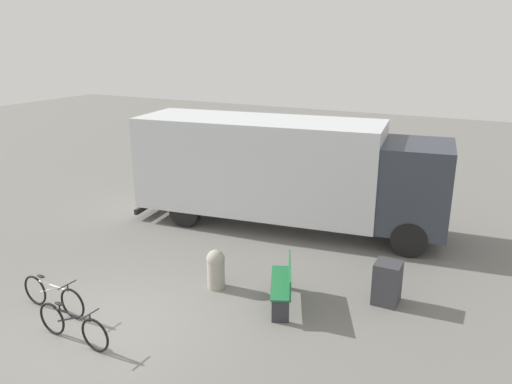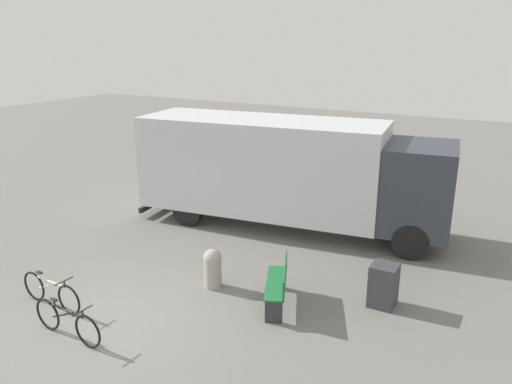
{
  "view_description": "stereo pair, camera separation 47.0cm",
  "coord_description": "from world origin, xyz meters",
  "px_view_note": "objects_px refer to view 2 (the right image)",
  "views": [
    {
      "loc": [
        6.31,
        -6.09,
        5.32
      ],
      "look_at": [
        0.95,
        4.37,
        1.64
      ],
      "focal_mm": 35.0,
      "sensor_mm": 36.0,
      "label": 1
    },
    {
      "loc": [
        6.72,
        -5.87,
        5.32
      ],
      "look_at": [
        0.95,
        4.37,
        1.64
      ],
      "focal_mm": 35.0,
      "sensor_mm": 36.0,
      "label": 2
    }
  ],
  "objects_px": {
    "bicycle_near": "(51,292)",
    "bicycle_middle": "(67,321)",
    "delivery_truck": "(286,169)",
    "bollard_near_bench": "(213,267)",
    "utility_box": "(383,285)",
    "park_bench": "(279,283)"
  },
  "relations": [
    {
      "from": "bicycle_near",
      "to": "bicycle_middle",
      "type": "bearing_deg",
      "value": -25.0
    },
    {
      "from": "delivery_truck",
      "to": "bollard_near_bench",
      "type": "bearing_deg",
      "value": -93.93
    },
    {
      "from": "bicycle_middle",
      "to": "utility_box",
      "type": "distance_m",
      "value": 6.19
    },
    {
      "from": "delivery_truck",
      "to": "park_bench",
      "type": "xyz_separation_m",
      "value": [
        1.89,
        -4.13,
        -1.23
      ]
    },
    {
      "from": "delivery_truck",
      "to": "park_bench",
      "type": "bearing_deg",
      "value": -72.94
    },
    {
      "from": "bollard_near_bench",
      "to": "park_bench",
      "type": "bearing_deg",
      "value": 0.98
    },
    {
      "from": "utility_box",
      "to": "park_bench",
      "type": "bearing_deg",
      "value": -151.16
    },
    {
      "from": "bicycle_middle",
      "to": "utility_box",
      "type": "height_order",
      "value": "utility_box"
    },
    {
      "from": "bicycle_middle",
      "to": "bollard_near_bench",
      "type": "xyz_separation_m",
      "value": [
        1.21,
        2.96,
        0.13
      ]
    },
    {
      "from": "park_bench",
      "to": "delivery_truck",
      "type": "bearing_deg",
      "value": 0.71
    },
    {
      "from": "delivery_truck",
      "to": "utility_box",
      "type": "relative_size",
      "value": 10.04
    },
    {
      "from": "bicycle_near",
      "to": "bollard_near_bench",
      "type": "distance_m",
      "value": 3.35
    },
    {
      "from": "delivery_truck",
      "to": "bicycle_middle",
      "type": "relative_size",
      "value": 5.19
    },
    {
      "from": "utility_box",
      "to": "bicycle_near",
      "type": "bearing_deg",
      "value": -149.93
    },
    {
      "from": "bicycle_near",
      "to": "delivery_truck",
      "type": "bearing_deg",
      "value": 74.19
    },
    {
      "from": "bollard_near_bench",
      "to": "delivery_truck",
      "type": "bearing_deg",
      "value": 93.61
    },
    {
      "from": "park_bench",
      "to": "utility_box",
      "type": "height_order",
      "value": "utility_box"
    },
    {
      "from": "bicycle_middle",
      "to": "bollard_near_bench",
      "type": "height_order",
      "value": "bollard_near_bench"
    },
    {
      "from": "utility_box",
      "to": "delivery_truck",
      "type": "bearing_deg",
      "value": 140.53
    },
    {
      "from": "delivery_truck",
      "to": "park_bench",
      "type": "distance_m",
      "value": 4.7
    },
    {
      "from": "bicycle_near",
      "to": "utility_box",
      "type": "xyz_separation_m",
      "value": [
        5.88,
        3.41,
        0.1
      ]
    },
    {
      "from": "bicycle_near",
      "to": "bicycle_middle",
      "type": "distance_m",
      "value": 1.33
    }
  ]
}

